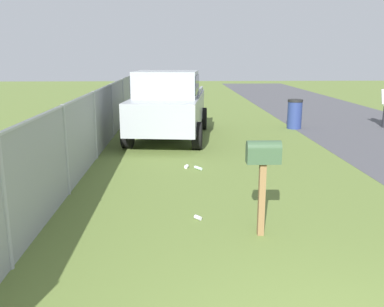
# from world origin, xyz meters

# --- Properties ---
(mailbox) EXTENTS (0.22, 0.48, 1.39)m
(mailbox) POSITION_xyz_m (3.32, 0.20, 1.11)
(mailbox) COLOR brown
(mailbox) RESTS_ON ground
(pickup_truck) EXTENTS (4.99, 2.63, 2.09)m
(pickup_truck) POSITION_xyz_m (10.50, 1.65, 1.10)
(pickup_truck) COLOR #93999E
(pickup_truck) RESTS_ON ground
(trash_bin) EXTENTS (0.53, 0.53, 1.03)m
(trash_bin) POSITION_xyz_m (12.18, -2.76, 0.52)
(trash_bin) COLOR navy
(trash_bin) RESTS_ON ground
(fence_section) EXTENTS (19.52, 0.07, 1.69)m
(fence_section) POSITION_xyz_m (9.40, 3.44, 0.91)
(fence_section) COLOR #9EA3A8
(fence_section) RESTS_ON ground
(litter_cup_near_hydrant) EXTENTS (0.12, 0.11, 0.08)m
(litter_cup_near_hydrant) POSITION_xyz_m (7.00, 1.19, 0.04)
(litter_cup_near_hydrant) COLOR white
(litter_cup_near_hydrant) RESTS_ON ground
(litter_can_by_mailbox) EXTENTS (0.13, 0.13, 0.07)m
(litter_can_by_mailbox) POSITION_xyz_m (3.92, 1.08, 0.03)
(litter_can_by_mailbox) COLOR silver
(litter_can_by_mailbox) RESTS_ON ground
(litter_bottle_far_scatter) EXTENTS (0.22, 0.19, 0.07)m
(litter_bottle_far_scatter) POSITION_xyz_m (6.86, 0.92, 0.04)
(litter_bottle_far_scatter) COLOR #B2D8BF
(litter_bottle_far_scatter) RESTS_ON ground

